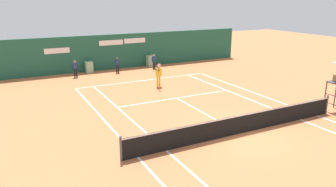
# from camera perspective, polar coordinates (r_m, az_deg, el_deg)

# --- Properties ---
(ground_plane) EXTENTS (80.00, 80.00, 0.01)m
(ground_plane) POSITION_cam_1_polar(r_m,az_deg,el_deg) (16.42, 11.37, -6.14)
(ground_plane) COLOR #C67042
(tennis_net) EXTENTS (12.10, 0.10, 1.07)m
(tennis_net) POSITION_cam_1_polar(r_m,az_deg,el_deg) (15.82, 12.77, -5.13)
(tennis_net) COLOR #4C4C51
(tennis_net) RESTS_ON ground_plane
(sponsor_back_wall) EXTENTS (25.00, 1.02, 3.12)m
(sponsor_back_wall) POSITION_cam_1_polar(r_m,az_deg,el_deg) (30.11, -8.31, 7.26)
(sponsor_back_wall) COLOR #1E5642
(sponsor_back_wall) RESTS_ON ground_plane
(player_on_baseline) EXTENTS (0.63, 0.68, 1.83)m
(player_on_baseline) POSITION_cam_1_polar(r_m,az_deg,el_deg) (23.45, -1.68, 3.49)
(player_on_baseline) COLOR yellow
(player_on_baseline) RESTS_ON ground_plane
(ball_kid_centre_post) EXTENTS (0.45, 0.21, 1.35)m
(ball_kid_centre_post) POSITION_cam_1_polar(r_m,az_deg,el_deg) (29.58, -2.47, 5.80)
(ball_kid_centre_post) COLOR black
(ball_kid_centre_post) RESTS_ON ground_plane
(ball_kid_right_post) EXTENTS (0.46, 0.19, 1.37)m
(ball_kid_right_post) POSITION_cam_1_polar(r_m,az_deg,el_deg) (28.32, -8.88, 5.17)
(ball_kid_right_post) COLOR black
(ball_kid_right_post) RESTS_ON ground_plane
(ball_kid_left_post) EXTENTS (0.46, 0.23, 1.39)m
(ball_kid_left_post) POSITION_cam_1_polar(r_m,az_deg,el_deg) (27.43, -15.96, 4.39)
(ball_kid_left_post) COLOR black
(ball_kid_left_post) RESTS_ON ground_plane
(tennis_ball_mid_court) EXTENTS (0.07, 0.07, 0.07)m
(tennis_ball_mid_court) POSITION_cam_1_polar(r_m,az_deg,el_deg) (22.51, -7.43, 0.34)
(tennis_ball_mid_court) COLOR #CCE033
(tennis_ball_mid_court) RESTS_ON ground_plane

